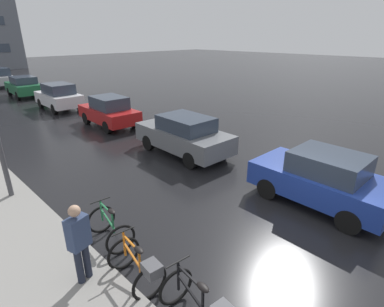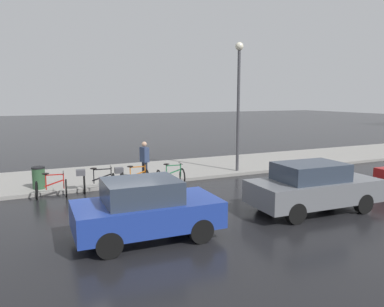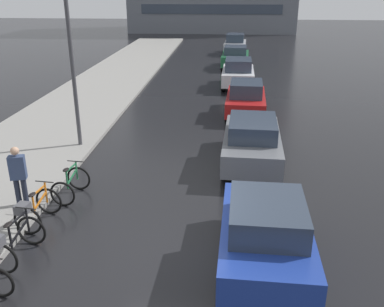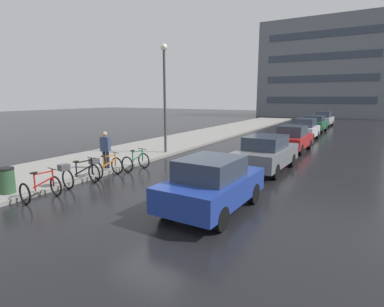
# 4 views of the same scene
# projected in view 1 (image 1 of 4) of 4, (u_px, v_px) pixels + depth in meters

# --- Properties ---
(ground_plane) EXTENTS (140.00, 140.00, 0.00)m
(ground_plane) POSITION_uv_depth(u_px,v_px,m) (281.00, 234.00, 7.42)
(ground_plane) COLOR black
(bicycle_second) EXTENTS (0.88, 1.48, 1.01)m
(bicycle_second) POSITION_uv_depth(u_px,v_px,m) (201.00, 307.00, 4.84)
(bicycle_second) COLOR black
(bicycle_second) RESTS_ON ground
(bicycle_third) EXTENTS (0.85, 1.39, 0.98)m
(bicycle_third) POSITION_uv_depth(u_px,v_px,m) (139.00, 266.00, 5.72)
(bicycle_third) COLOR black
(bicycle_third) RESTS_ON ground
(bicycle_farthest) EXTENTS (0.83, 1.16, 0.97)m
(bicycle_farthest) POSITION_uv_depth(u_px,v_px,m) (110.00, 228.00, 7.01)
(bicycle_farthest) COLOR black
(bicycle_farthest) RESTS_ON ground
(car_blue) EXTENTS (1.98, 3.83, 1.60)m
(car_blue) POSITION_uv_depth(u_px,v_px,m) (322.00, 179.00, 8.49)
(car_blue) COLOR navy
(car_blue) RESTS_ON ground
(car_grey) EXTENTS (2.03, 4.35, 1.60)m
(car_grey) POSITION_uv_depth(u_px,v_px,m) (184.00, 135.00, 12.17)
(car_grey) COLOR slate
(car_grey) RESTS_ON ground
(car_red) EXTENTS (1.91, 3.92, 1.60)m
(car_red) POSITION_uv_depth(u_px,v_px,m) (109.00, 111.00, 15.95)
(car_red) COLOR #AD1919
(car_red) RESTS_ON ground
(car_white) EXTENTS (1.90, 3.83, 1.68)m
(car_white) POSITION_uv_depth(u_px,v_px,m) (59.00, 96.00, 19.53)
(car_white) COLOR silver
(car_white) RESTS_ON ground
(car_green) EXTENTS (2.06, 4.04, 1.56)m
(car_green) POSITION_uv_depth(u_px,v_px,m) (24.00, 86.00, 23.65)
(car_green) COLOR #1E6038
(car_green) RESTS_ON ground
(car_silver) EXTENTS (2.00, 3.86, 1.72)m
(car_silver) POSITION_uv_depth(u_px,v_px,m) (0.00, 78.00, 27.99)
(car_silver) COLOR #B2B5BA
(car_silver) RESTS_ON ground
(pedestrian) EXTENTS (0.45, 0.33, 1.80)m
(pedestrian) POSITION_uv_depth(u_px,v_px,m) (79.00, 242.00, 5.57)
(pedestrian) COLOR #1E2333
(pedestrian) RESTS_ON ground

